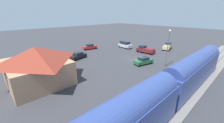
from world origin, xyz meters
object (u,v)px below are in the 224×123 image
at_px(pedestrian_on_platform, 186,62).
at_px(light_pole_near_platform, 168,44).
at_px(sedan_red, 90,47).
at_px(suv_silver, 125,45).
at_px(station_building, 37,65).
at_px(pickup_tan, 168,46).
at_px(sedan_black, 78,56).
at_px(sedan_green, 143,61).
at_px(pickup_maroon, 145,50).

height_order(pedestrian_on_platform, light_pole_near_platform, light_pole_near_platform).
bearing_deg(sedan_red, pedestrian_on_platform, -168.75).
bearing_deg(pedestrian_on_platform, suv_silver, -11.47).
height_order(station_building, pickup_tan, station_building).
bearing_deg(station_building, sedan_black, -58.77).
relative_size(station_building, sedan_red, 2.25).
relative_size(station_building, pickup_tan, 1.89).
height_order(sedan_green, suv_silver, suv_silver).
relative_size(sedan_red, pickup_maroon, 0.87).
height_order(sedan_green, light_pole_near_platform, light_pole_near_platform).
relative_size(pedestrian_on_platform, pickup_tan, 0.30).
bearing_deg(sedan_black, suv_silver, -91.28).
xyz_separation_m(pickup_maroon, sedan_black, (8.74, 17.43, -0.15)).
distance_m(sedan_red, pickup_maroon, 17.73).
bearing_deg(pedestrian_on_platform, station_building, 59.97).
distance_m(station_building, pickup_tan, 38.20).
xyz_separation_m(sedan_red, pickup_maroon, (-15.04, -9.39, 0.15)).
relative_size(suv_silver, light_pole_near_platform, 0.63).
distance_m(pedestrian_on_platform, sedan_green, 8.93).
bearing_deg(pedestrian_on_platform, pickup_maroon, -16.79).
bearing_deg(light_pole_near_platform, sedan_black, 31.44).
height_order(sedan_red, sedan_black, same).
distance_m(sedan_green, pickup_maroon, 10.16).
distance_m(pickup_maroon, light_pole_near_platform, 12.06).
bearing_deg(pickup_tan, light_pole_near_platform, 114.28).
height_order(sedan_red, sedan_green, same).
xyz_separation_m(station_building, light_pole_near_platform, (-11.20, -22.68, 1.82)).
distance_m(pedestrian_on_platform, suv_silver, 21.56).
relative_size(pedestrian_on_platform, sedan_black, 0.36).
distance_m(pickup_tan, sedan_black, 28.68).
xyz_separation_m(pickup_tan, pickup_maroon, (2.60, 8.91, 0.00)).
distance_m(pedestrian_on_platform, pickup_tan, 16.33).
bearing_deg(suv_silver, pedestrian_on_platform, 168.53).
bearing_deg(suv_silver, sedan_red, 55.72).
relative_size(pedestrian_on_platform, sedan_green, 0.36).
bearing_deg(station_building, pedestrian_on_platform, -120.03).
bearing_deg(suv_silver, station_building, 102.65).
bearing_deg(pedestrian_on_platform, sedan_green, 32.72).
relative_size(station_building, sedan_green, 2.25).
bearing_deg(station_building, light_pole_near_platform, -116.28).
height_order(station_building, sedan_black, station_building).
relative_size(pickup_tan, pickup_maroon, 1.03).
bearing_deg(sedan_black, pickup_maroon, -116.62).
height_order(pedestrian_on_platform, pickup_maroon, pickup_maroon).
height_order(pickup_tan, pickup_maroon, same).
relative_size(station_building, sedan_black, 2.26).
xyz_separation_m(station_building, pedestrian_on_platform, (-14.53, -25.13, -1.94)).
height_order(pedestrian_on_platform, sedan_red, pedestrian_on_platform).
relative_size(sedan_red, light_pole_near_platform, 0.60).
height_order(pickup_maroon, light_pole_near_platform, light_pole_near_platform).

